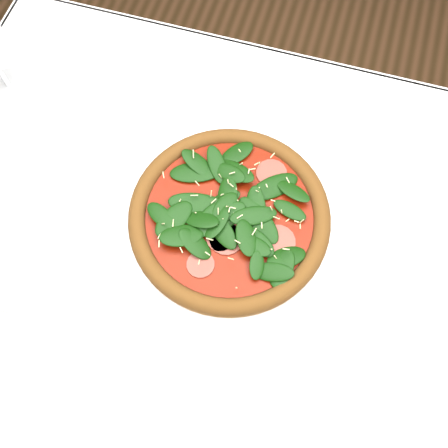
% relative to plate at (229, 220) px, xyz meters
% --- Properties ---
extents(ground, '(6.00, 6.00, 0.00)m').
position_rel_plate_xyz_m(ground, '(0.06, -0.04, -0.76)').
color(ground, brown).
rests_on(ground, ground).
extents(dining_table, '(1.21, 0.81, 0.75)m').
position_rel_plate_xyz_m(dining_table, '(0.06, -0.04, -0.11)').
color(dining_table, white).
rests_on(dining_table, ground).
extents(plate, '(0.37, 0.37, 0.02)m').
position_rel_plate_xyz_m(plate, '(0.00, 0.00, 0.00)').
color(plate, white).
rests_on(plate, dining_table).
extents(pizza, '(0.38, 0.38, 0.04)m').
position_rel_plate_xyz_m(pizza, '(0.00, -0.00, 0.02)').
color(pizza, '#9B6A25').
rests_on(pizza, plate).
extents(saucer_near, '(0.14, 0.14, 0.01)m').
position_rel_plate_xyz_m(saucer_near, '(0.34, -0.12, -0.00)').
color(saucer_near, white).
rests_on(saucer_near, dining_table).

